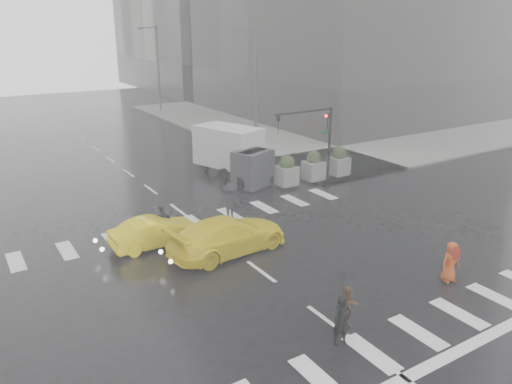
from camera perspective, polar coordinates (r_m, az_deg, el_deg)
ground at (r=19.68m, az=0.59°, el=-9.07°), size 120.00×120.00×0.00m
sidewalk_ne at (r=44.19m, az=9.80°, el=6.52°), size 35.00×35.00×0.15m
road_markings at (r=19.68m, az=0.59°, el=-9.06°), size 18.00×48.00×0.01m
traffic_signal_pole at (r=29.80m, az=6.99°, el=7.02°), size 4.45×0.42×4.50m
street_lamp_near at (r=38.67m, az=-0.17°, el=12.40°), size 2.15×0.22×9.00m
street_lamp_far at (r=56.59m, az=-11.25°, el=14.04°), size 2.15×0.22×9.00m
planter_west at (r=29.30m, az=3.51°, el=2.42°), size 1.10×1.10×1.80m
planter_mid at (r=30.47m, az=6.59°, el=2.97°), size 1.10×1.10×1.80m
planter_east at (r=31.72m, az=9.43°, el=3.46°), size 1.10×1.10×1.80m
pedestrian_black at (r=15.07m, az=9.97°, el=-11.60°), size 1.21×1.22×2.43m
pedestrian_brown at (r=16.28m, az=10.50°, el=-12.86°), size 0.75×0.61×1.46m
pedestrian_orange at (r=20.03m, az=21.36°, el=-7.41°), size 0.84×0.64×1.56m
pedestrian_far_a at (r=22.61m, az=-10.64°, el=-3.44°), size 0.91×0.56×1.55m
pedestrian_far_b at (r=24.29m, az=-3.00°, el=-1.15°), size 1.38×1.21×1.88m
taxi_mid at (r=22.01m, az=-11.44°, el=-4.51°), size 3.90×1.43×1.28m
taxi_rear at (r=20.99m, az=-3.21°, el=-4.95°), size 4.85×2.60×1.53m
box_truck at (r=30.84m, az=-2.47°, el=4.56°), size 2.19×5.84×3.10m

